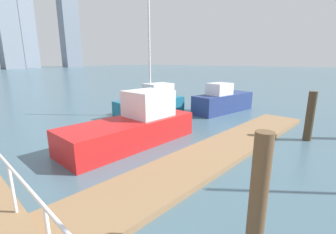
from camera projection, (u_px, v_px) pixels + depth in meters
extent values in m
plane|color=#476675|center=(29.00, 120.00, 13.93)|extent=(300.00, 300.00, 0.00)
cube|color=#93704C|center=(221.00, 149.00, 8.98)|extent=(14.05, 2.00, 0.18)
cylinder|color=white|center=(13.00, 189.00, 4.65)|extent=(0.06, 0.06, 1.05)
cylinder|color=brown|center=(258.00, 197.00, 3.96)|extent=(0.31, 0.31, 2.34)
cylinder|color=#473826|center=(310.00, 116.00, 10.07)|extent=(0.34, 0.34, 2.19)
cube|color=red|center=(130.00, 132.00, 9.76)|extent=(5.89, 2.16, 1.05)
cube|color=white|center=(148.00, 103.00, 10.25)|extent=(1.83, 1.69, 1.14)
cube|color=navy|center=(223.00, 103.00, 16.00)|extent=(5.02, 2.04, 1.24)
cube|color=white|center=(219.00, 89.00, 15.43)|extent=(1.63, 1.37, 0.77)
cube|color=#1E6B8C|center=(150.00, 108.00, 14.69)|extent=(4.69, 1.95, 1.12)
cube|color=white|center=(158.00, 91.00, 14.87)|extent=(1.80, 1.39, 0.93)
cylinder|color=silver|center=(149.00, 52.00, 13.89)|extent=(0.12, 0.12, 5.70)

